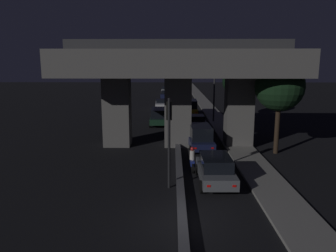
# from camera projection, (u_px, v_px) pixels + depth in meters

# --- Properties ---
(ground_plane) EXTENTS (200.00, 200.00, 0.00)m
(ground_plane) POSITION_uv_depth(u_px,v_px,m) (182.00, 222.00, 13.75)
(ground_plane) COLOR black
(median_divider) EXTENTS (0.39, 126.00, 0.34)m
(median_divider) POSITION_uv_depth(u_px,v_px,m) (175.00, 107.00, 48.07)
(median_divider) COLOR #4C4C51
(median_divider) RESTS_ON ground_plane
(sidewalk_right) EXTENTS (2.21, 126.00, 0.16)m
(sidewalk_right) POSITION_uv_depth(u_px,v_px,m) (214.00, 115.00, 41.15)
(sidewalk_right) COLOR gray
(sidewalk_right) RESTS_ON ground_plane
(elevated_overpass) EXTENTS (17.67, 9.48, 8.37)m
(elevated_overpass) POSITION_uv_depth(u_px,v_px,m) (178.00, 71.00, 25.48)
(elevated_overpass) COLOR #5B5956
(elevated_overpass) RESTS_ON ground_plane
(traffic_light_left_of_median) EXTENTS (0.30, 0.49, 4.83)m
(traffic_light_left_of_median) POSITION_uv_depth(u_px,v_px,m) (169.00, 127.00, 17.06)
(traffic_light_left_of_median) COLOR black
(traffic_light_left_of_median) RESTS_ON ground_plane
(street_lamp) EXTENTS (2.46, 0.32, 8.23)m
(street_lamp) POSITION_uv_depth(u_px,v_px,m) (211.00, 79.00, 35.69)
(street_lamp) COLOR #2D2D30
(street_lamp) RESTS_ON ground_plane
(car_grey_lead) EXTENTS (2.01, 4.23, 1.58)m
(car_grey_lead) POSITION_uv_depth(u_px,v_px,m) (215.00, 169.00, 18.05)
(car_grey_lead) COLOR #515459
(car_grey_lead) RESTS_ON ground_plane
(car_dark_blue_second) EXTENTS (2.05, 4.03, 1.88)m
(car_dark_blue_second) POSITION_uv_depth(u_px,v_px,m) (200.00, 137.00, 25.09)
(car_dark_blue_second) COLOR #141938
(car_dark_blue_second) RESTS_ON ground_plane
(car_grey_third) EXTENTS (2.18, 4.56, 1.43)m
(car_grey_third) POSITION_uv_depth(u_px,v_px,m) (195.00, 122.00, 33.01)
(car_grey_third) COLOR #515459
(car_grey_third) RESTS_ON ground_plane
(car_taxi_yellow_fourth) EXTENTS (1.98, 4.60, 1.93)m
(car_taxi_yellow_fourth) POSITION_uv_depth(u_px,v_px,m) (191.00, 107.00, 41.77)
(car_taxi_yellow_fourth) COLOR gold
(car_taxi_yellow_fourth) RESTS_ON ground_plane
(car_dark_green_lead_oncoming) EXTENTS (2.08, 4.49, 1.80)m
(car_dark_green_lead_oncoming) POSITION_uv_depth(u_px,v_px,m) (159.00, 116.00, 35.09)
(car_dark_green_lead_oncoming) COLOR black
(car_dark_green_lead_oncoming) RESTS_ON ground_plane
(car_white_second_oncoming) EXTENTS (2.01, 4.51, 1.36)m
(car_white_second_oncoming) POSITION_uv_depth(u_px,v_px,m) (162.00, 104.00, 47.49)
(car_white_second_oncoming) COLOR silver
(car_white_second_oncoming) RESTS_ON ground_plane
(car_dark_blue_third_oncoming) EXTENTS (2.09, 4.08, 1.51)m
(car_dark_blue_third_oncoming) POSITION_uv_depth(u_px,v_px,m) (166.00, 95.00, 60.37)
(car_dark_blue_third_oncoming) COLOR #141938
(car_dark_blue_third_oncoming) RESTS_ON ground_plane
(car_silver_fourth_oncoming) EXTENTS (1.96, 4.28, 1.43)m
(car_silver_fourth_oncoming) POSITION_uv_depth(u_px,v_px,m) (166.00, 90.00, 71.31)
(car_silver_fourth_oncoming) COLOR gray
(car_silver_fourth_oncoming) RESTS_ON ground_plane
(motorcycle_blue_filtering_near) EXTENTS (0.32, 1.78, 1.49)m
(motorcycle_blue_filtering_near) POSITION_uv_depth(u_px,v_px,m) (192.00, 160.00, 20.36)
(motorcycle_blue_filtering_near) COLOR black
(motorcycle_blue_filtering_near) RESTS_ON ground_plane
(motorcycle_red_filtering_mid) EXTENTS (0.34, 1.97, 1.46)m
(motorcycle_red_filtering_mid) POSITION_uv_depth(u_px,v_px,m) (186.00, 135.00, 27.68)
(motorcycle_red_filtering_mid) COLOR black
(motorcycle_red_filtering_mid) RESTS_ON ground_plane
(motorcycle_white_filtering_far) EXTENTS (0.32, 1.85, 1.45)m
(motorcycle_white_filtering_far) POSITION_uv_depth(u_px,v_px,m) (185.00, 119.00, 35.16)
(motorcycle_white_filtering_far) COLOR black
(motorcycle_white_filtering_far) RESTS_ON ground_plane
(pedestrian_on_sidewalk) EXTENTS (0.34, 0.34, 1.84)m
(pedestrian_on_sidewalk) POSITION_uv_depth(u_px,v_px,m) (241.00, 133.00, 25.89)
(pedestrian_on_sidewalk) COLOR black
(pedestrian_on_sidewalk) RESTS_ON sidewalk_right
(roadside_tree_kerbside_near) EXTENTS (3.51, 3.51, 6.67)m
(roadside_tree_kerbside_near) POSITION_uv_depth(u_px,v_px,m) (280.00, 87.00, 23.36)
(roadside_tree_kerbside_near) COLOR #2D2116
(roadside_tree_kerbside_near) RESTS_ON ground_plane
(roadside_tree_kerbside_mid) EXTENTS (3.45, 3.45, 6.12)m
(roadside_tree_kerbside_mid) POSITION_uv_depth(u_px,v_px,m) (237.00, 82.00, 38.96)
(roadside_tree_kerbside_mid) COLOR #2D2116
(roadside_tree_kerbside_mid) RESTS_ON ground_plane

